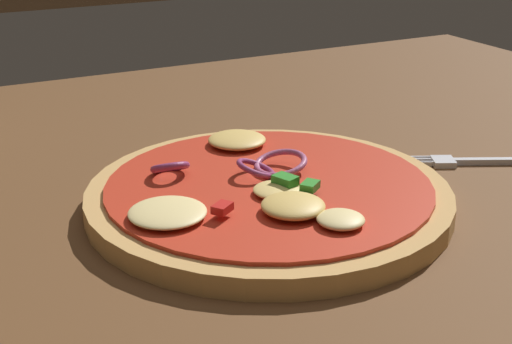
% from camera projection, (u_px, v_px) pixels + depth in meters
% --- Properties ---
extents(dining_table, '(1.13, 0.83, 0.03)m').
position_uv_depth(dining_table, '(231.00, 220.00, 0.55)').
color(dining_table, brown).
rests_on(dining_table, ground).
extents(pizza, '(0.26, 0.26, 0.03)m').
position_uv_depth(pizza, '(267.00, 194.00, 0.54)').
color(pizza, tan).
rests_on(pizza, dining_table).
extents(fork, '(0.18, 0.10, 0.00)m').
position_uv_depth(fork, '(491.00, 161.00, 0.62)').
color(fork, silver).
rests_on(fork, dining_table).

